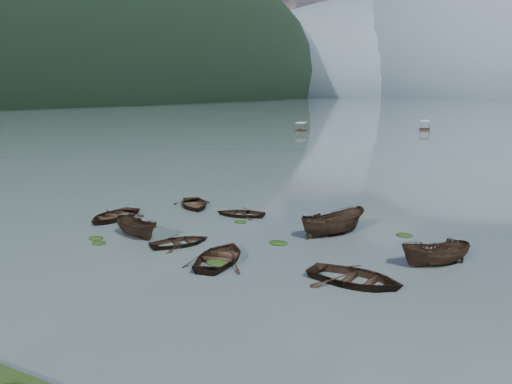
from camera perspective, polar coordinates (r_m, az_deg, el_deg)
The scene contains 22 objects.
ground_plane at distance 28.83m, azimuth -11.49°, elevation -8.09°, with size 2400.00×2400.00×0.00m, color #49595C.
haze_mtn_a at distance 961.73m, azimuth 11.72°, elevation 10.64°, with size 520.00×520.00×280.00m, color #475666.
haze_mtn_b at distance 924.05m, azimuth 23.85°, elevation 9.89°, with size 520.00×520.00×340.00m, color #475666.
rowboat_0 at distance 39.29m, azimuth -15.99°, elevation -3.04°, with size 3.40×4.76×0.99m, color black.
rowboat_1 at distance 32.00m, azimuth -8.64°, elevation -6.01°, with size 2.72×3.80×0.79m, color black.
rowboat_2 at distance 34.24m, azimuth -13.40°, elevation -5.03°, with size 1.51×4.02×1.55m, color black.
rowboat_3 at distance 28.72m, azimuth -4.06°, elevation -7.96°, with size 3.46×4.85×1.00m, color black.
rowboat_4 at distance 26.08m, azimuth 11.21°, elevation -10.21°, with size 3.52×4.92×1.02m, color black.
rowboat_5 at distance 29.71m, azimuth 19.76°, elevation -7.96°, with size 1.59×4.22×1.63m, color black.
rowboat_6 at distance 42.07m, azimuth -7.10°, elevation -1.73°, with size 3.23×4.52×0.94m, color black.
rowboat_7 at distance 38.90m, azimuth -1.77°, elevation -2.74°, with size 2.74×3.84×0.79m, color black.
rowboat_8 at distance 34.11m, azimuth 8.75°, elevation -4.91°, with size 1.89×5.03×1.94m, color black.
weed_clump_0 at distance 33.43m, azimuth -17.53°, elevation -5.66°, with size 0.98×0.80×0.21m, color black.
weed_clump_1 at distance 34.51m, azimuth -17.84°, elevation -5.14°, with size 1.03×0.82×0.23m, color black.
weed_clump_2 at distance 28.36m, azimuth -4.41°, elevation -8.22°, with size 1.35×1.08×0.29m, color black.
weed_clump_3 at distance 36.96m, azimuth -1.82°, elevation -3.50°, with size 0.92×0.78×0.20m, color black.
weed_clump_4 at distance 31.90m, azimuth 2.57°, elevation -5.94°, with size 1.22×0.96×0.25m, color black.
weed_clump_5 at distance 39.93m, azimuth -14.91°, elevation -2.75°, with size 0.90×0.73×0.19m, color black.
weed_clump_6 at distance 36.47m, azimuth -11.77°, elevation -3.95°, with size 0.91×0.76×0.19m, color black.
weed_clump_7 at distance 35.00m, azimuth 16.59°, elevation -4.84°, with size 1.10×0.88×0.24m, color black.
pontoon_left at distance 121.96m, azimuth 5.18°, elevation 6.91°, with size 2.23×5.35×2.05m, color black, non-canonical shape.
pontoon_centre at distance 132.29m, azimuth 18.71°, elevation 6.71°, with size 2.48×5.96×2.28m, color black, non-canonical shape.
Camera 1 is at (17.62, -20.74, 9.52)m, focal length 35.00 mm.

